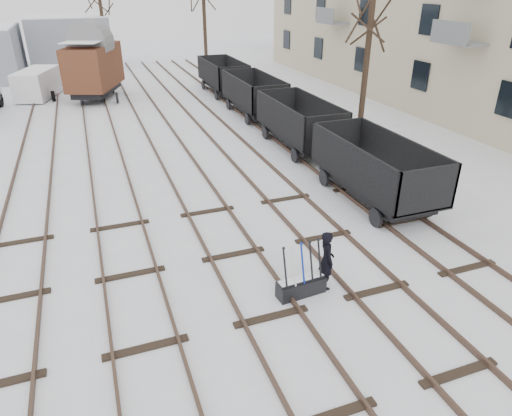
% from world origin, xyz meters
% --- Properties ---
extents(ground, '(120.00, 120.00, 0.00)m').
position_xyz_m(ground, '(0.00, 0.00, 0.00)').
color(ground, white).
rests_on(ground, ground).
extents(tracks, '(13.90, 52.00, 0.16)m').
position_xyz_m(tracks, '(-0.00, 13.67, 0.07)').
color(tracks, black).
rests_on(tracks, ground).
extents(shed_right, '(7.00, 6.00, 4.50)m').
position_xyz_m(shed_right, '(-4.00, 40.00, 2.25)').
color(shed_right, gray).
rests_on(shed_right, ground).
extents(ground_frame, '(1.33, 0.52, 1.49)m').
position_xyz_m(ground_frame, '(1.08, 0.59, 0.28)').
color(ground_frame, black).
rests_on(ground_frame, ground).
extents(worker, '(0.49, 0.66, 1.65)m').
position_xyz_m(worker, '(1.83, 0.69, 0.83)').
color(worker, black).
rests_on(worker, ground).
extents(freight_wagon_a, '(2.26, 5.65, 2.31)m').
position_xyz_m(freight_wagon_a, '(6.00, 4.88, 0.88)').
color(freight_wagon_a, black).
rests_on(freight_wagon_a, ground).
extents(freight_wagon_b, '(2.26, 5.65, 2.31)m').
position_xyz_m(freight_wagon_b, '(6.00, 11.28, 0.88)').
color(freight_wagon_b, black).
rests_on(freight_wagon_b, ground).
extents(freight_wagon_c, '(2.26, 5.65, 2.31)m').
position_xyz_m(freight_wagon_c, '(6.00, 17.68, 0.88)').
color(freight_wagon_c, black).
rests_on(freight_wagon_c, ground).
extents(freight_wagon_d, '(2.26, 5.65, 2.31)m').
position_xyz_m(freight_wagon_d, '(6.00, 24.08, 0.88)').
color(freight_wagon_d, black).
rests_on(freight_wagon_d, ground).
extents(box_van_wagon, '(4.39, 5.77, 3.93)m').
position_xyz_m(box_van_wagon, '(-2.62, 25.27, 2.29)').
color(box_van_wagon, black).
rests_on(box_van_wagon, ground).
extents(panel_van, '(3.08, 4.71, 1.92)m').
position_xyz_m(panel_van, '(-6.38, 27.10, 1.00)').
color(panel_van, white).
rests_on(panel_van, ground).
extents(tree_near, '(0.30, 0.30, 7.28)m').
position_xyz_m(tree_near, '(9.87, 11.97, 3.64)').
color(tree_near, black).
rests_on(tree_near, ground).
extents(tree_far_left, '(0.30, 0.30, 6.57)m').
position_xyz_m(tree_far_left, '(-1.00, 37.87, 3.29)').
color(tree_far_left, black).
rests_on(tree_far_left, ground).
extents(tree_far_right, '(0.30, 0.30, 7.93)m').
position_xyz_m(tree_far_right, '(6.91, 32.20, 3.96)').
color(tree_far_right, black).
rests_on(tree_far_right, ground).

